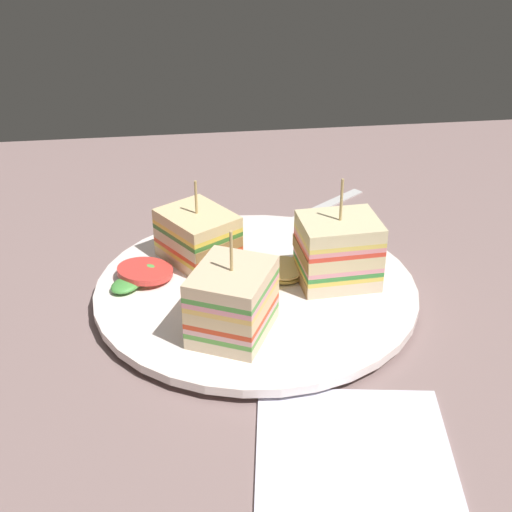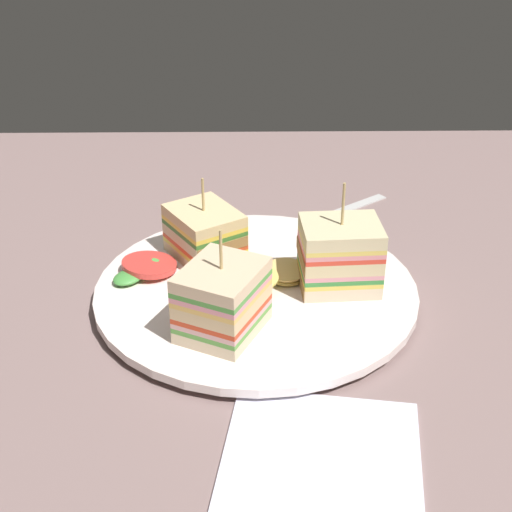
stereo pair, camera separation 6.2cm
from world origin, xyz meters
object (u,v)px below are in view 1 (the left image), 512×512
chip_pile (269,272)px  napkin (354,451)px  plate (256,291)px  spoon (292,218)px  sandwich_wedge_1 (232,302)px  sandwich_wedge_2 (337,249)px  sandwich_wedge_0 (198,237)px

chip_pile → napkin: (2.73, -20.41, -1.95)cm
plate → spoon: size_ratio=2.12×
napkin → chip_pile: bearing=97.6°
sandwich_wedge_1 → napkin: (6.68, -12.92, -3.96)cm
sandwich_wedge_2 → napkin: sandwich_wedge_2 is taller
plate → napkin: plate is taller
spoon → sandwich_wedge_0: bearing=4.5°
sandwich_wedge_0 → spoon: (10.47, 9.27, -3.34)cm
sandwich_wedge_2 → napkin: bearing=77.5°
napkin → plate: bearing=101.5°
plate → sandwich_wedge_0: 7.73cm
plate → sandwich_wedge_1: 7.93cm
sandwich_wedge_2 → chip_pile: sandwich_wedge_2 is taller
sandwich_wedge_1 → napkin: size_ratio=0.70×
sandwich_wedge_1 → napkin: 15.08cm
chip_pile → sandwich_wedge_2: bearing=-4.0°
chip_pile → napkin: size_ratio=0.56×
plate → sandwich_wedge_2: 7.99cm
plate → sandwich_wedge_1: (-2.71, -6.65, 3.37)cm
sandwich_wedge_0 → plate: bearing=8.3°
chip_pile → napkin: 20.68cm
plate → sandwich_wedge_1: bearing=-112.2°
sandwich_wedge_2 → spoon: bearing=-88.0°
sandwich_wedge_0 → napkin: 26.70cm
chip_pile → napkin: bearing=-82.4°
sandwich_wedge_0 → sandwich_wedge_2: 12.87cm
napkin → sandwich_wedge_0: bearing=109.0°
spoon → napkin: 34.34cm
chip_pile → spoon: chip_pile is taller
sandwich_wedge_1 → spoon: size_ratio=0.67×
chip_pile → spoon: bearing=71.8°
sandwich_wedge_1 → sandwich_wedge_2: sandwich_wedge_2 is taller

